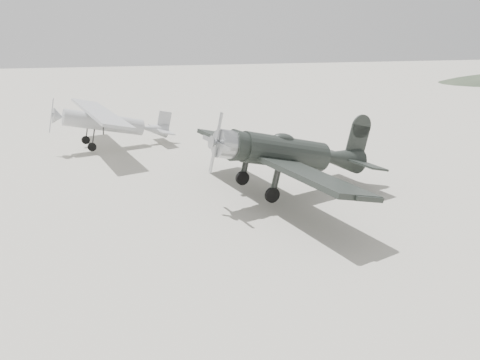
# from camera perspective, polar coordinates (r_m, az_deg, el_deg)

# --- Properties ---
(ground) EXTENTS (160.00, 160.00, 0.00)m
(ground) POSITION_cam_1_polar(r_m,az_deg,el_deg) (15.38, 1.84, -8.94)
(ground) COLOR #ADA89A
(ground) RESTS_ON ground
(lowwing_monoplane) EXTENTS (8.04, 11.11, 3.57)m
(lowwing_monoplane) POSITION_cam_1_polar(r_m,az_deg,el_deg) (20.01, 6.29, 3.22)
(lowwing_monoplane) COLOR black
(lowwing_monoplane) RESTS_ON ground
(highwing_monoplane) EXTENTS (7.14, 9.98, 2.82)m
(highwing_monoplane) POSITION_cam_1_polar(r_m,az_deg,el_deg) (29.20, -15.70, 7.12)
(highwing_monoplane) COLOR #9EA0A3
(highwing_monoplane) RESTS_ON ground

